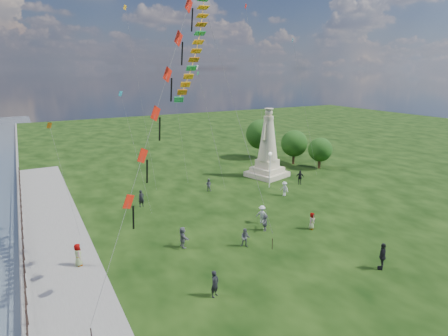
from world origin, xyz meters
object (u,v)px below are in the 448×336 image
statue (268,151)px  person_8 (284,189)px  person_0 (215,284)px  person_7 (209,185)px  person_10 (78,256)px  person_3 (382,256)px  lamppost (270,162)px  person_5 (183,237)px  person_6 (141,198)px  person_2 (262,214)px  person_11 (265,222)px  person_9 (300,177)px  person_1 (245,238)px  person_4 (312,221)px

statue → person_8: bearing=-126.9°
person_0 → person_7: (8.69, 18.46, -0.13)m
person_10 → person_7: bearing=-59.0°
person_3 → lamppost: bearing=-140.0°
person_5 → person_6: 10.21m
person_2 → person_6: size_ratio=0.95×
person_7 → person_6: bearing=54.7°
person_11 → person_7: bearing=-146.8°
person_0 → person_6: 17.20m
lamppost → person_6: bearing=176.4°
person_2 → person_8: bearing=-103.7°
person_9 → person_10: 27.45m
person_6 → person_11: 13.10m
person_7 → person_8: size_ratio=0.91×
person_6 → person_7: person_6 is taller
person_7 → person_10: (-15.45, -10.76, 0.09)m
person_2 → person_9: size_ratio=0.98×
person_1 → person_6: person_6 is taller
person_5 → person_6: size_ratio=0.97×
person_3 → person_6: size_ratio=1.12×
person_2 → person_10: 15.63m
person_4 → person_10: (-18.65, 2.89, 0.07)m
person_2 → person_8: (6.37, 5.05, -0.02)m
person_9 → person_11: person_9 is taller
person_0 → lamppost: bearing=18.4°
person_2 → person_4: person_2 is taller
person_9 → person_10: person_9 is taller
lamppost → person_8: 3.94m
person_1 → person_2: 4.98m
person_7 → person_3: bearing=143.7°
person_2 → person_9: 13.10m
person_1 → person_8: (10.15, 8.30, 0.05)m
person_3 → person_4: person_3 is taller
person_10 → person_3: bearing=-123.2°
person_2 → person_5: size_ratio=0.98×
person_2 → person_4: (3.02, -3.17, -0.07)m
person_2 → person_6: 12.40m
person_6 → person_7: bearing=-0.6°
person_2 → person_11: (-0.68, -1.44, -0.09)m
person_0 → person_4: bearing=-5.9°
statue → lamppost: bearing=-137.6°
person_3 → person_7: 21.31m
person_1 → person_10: size_ratio=0.92×
person_11 → person_6: bearing=-108.7°
person_2 → person_11: bearing=102.7°
person_0 → person_5: bearing=55.6°
person_4 → person_9: size_ratio=0.90×
person_5 → person_8: bearing=-66.0°
person_0 → person_1: 6.96m
person_0 → person_1: (5.09, 4.74, -0.10)m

